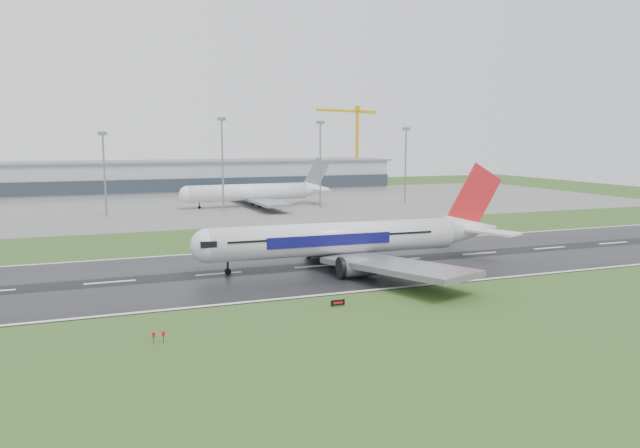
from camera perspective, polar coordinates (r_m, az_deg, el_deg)
name	(u,v)px	position (r m, az deg, el deg)	size (l,w,h in m)	color
ground	(219,274)	(117.11, -9.74, -4.78)	(520.00, 520.00, 0.00)	#2D4F1D
runway	(219,274)	(117.10, -9.74, -4.76)	(400.00, 45.00, 0.10)	black
apron	(159,206)	(239.65, -15.23, 1.64)	(400.00, 130.00, 0.08)	slate
terminal	(147,178)	(298.64, -16.32, 4.27)	(240.00, 36.00, 15.00)	#989BA4
main_airliner	(357,218)	(121.52, 3.55, 0.60)	(67.39, 64.18, 19.90)	silver
parked_airliner	(255,183)	(231.85, -6.31, 3.92)	(61.66, 57.41, 18.07)	white
tower_crane	(357,146)	(341.38, 3.60, 7.52)	(45.33, 2.47, 44.71)	#DAA20A
runway_sign	(338,303)	(93.66, 1.73, -7.62)	(2.30, 0.26, 1.04)	black
floodmast_2	(105,176)	(212.73, -20.04, 4.34)	(0.64, 0.64, 27.38)	gray
floodmast_3	(223,167)	(216.48, -9.36, 5.48)	(0.64, 0.64, 32.65)	gray
floodmast_4	(320,166)	(226.59, 0.03, 5.59)	(0.64, 0.64, 31.75)	gray
floodmast_5	(405,167)	(241.74, 8.23, 5.41)	(0.64, 0.64, 29.63)	gray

